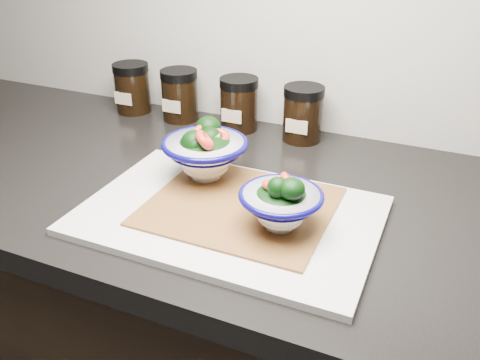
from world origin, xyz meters
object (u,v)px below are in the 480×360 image
at_px(spice_jar_b, 180,95).
at_px(spice_jar_c, 239,104).
at_px(bowl_right, 281,204).
at_px(spice_jar_a, 132,88).
at_px(cutting_board, 229,215).
at_px(bowl_left, 205,152).
at_px(spice_jar_d, 303,114).

distance_m(spice_jar_b, spice_jar_c, 0.14).
distance_m(bowl_right, spice_jar_a, 0.60).
xyz_separation_m(cutting_board, spice_jar_a, (-0.40, 0.34, 0.05)).
relative_size(cutting_board, bowl_left, 3.07).
distance_m(spice_jar_a, spice_jar_b, 0.13).
bearing_deg(cutting_board, bowl_left, 134.76).
xyz_separation_m(bowl_left, spice_jar_c, (-0.05, 0.25, -0.01)).
bearing_deg(spice_jar_d, spice_jar_a, 180.00).
bearing_deg(spice_jar_b, spice_jar_d, 0.00).
distance_m(spice_jar_b, spice_jar_d, 0.29).
xyz_separation_m(spice_jar_b, spice_jar_c, (0.14, 0.00, 0.00)).
xyz_separation_m(spice_jar_c, spice_jar_d, (0.14, 0.00, 0.00)).
xyz_separation_m(bowl_right, spice_jar_d, (-0.08, 0.35, 0.00)).
relative_size(bowl_right, spice_jar_c, 1.08).
relative_size(bowl_left, bowl_right, 1.20).
height_order(bowl_right, spice_jar_c, spice_jar_c).
xyz_separation_m(bowl_left, spice_jar_d, (0.09, 0.25, -0.01)).
distance_m(spice_jar_c, spice_jar_d, 0.14).
bearing_deg(bowl_right, bowl_left, 150.75).
bearing_deg(spice_jar_d, spice_jar_b, 180.00).
relative_size(cutting_board, spice_jar_d, 3.98).
height_order(spice_jar_a, spice_jar_d, same).
bearing_deg(spice_jar_d, spice_jar_c, 180.00).
height_order(bowl_right, spice_jar_b, spice_jar_b).
distance_m(spice_jar_a, spice_jar_d, 0.41).
relative_size(spice_jar_b, spice_jar_d, 1.00).
distance_m(cutting_board, spice_jar_d, 0.34).
relative_size(spice_jar_b, spice_jar_c, 1.00).
bearing_deg(spice_jar_c, cutting_board, -68.49).
height_order(cutting_board, bowl_right, bowl_right).
distance_m(cutting_board, spice_jar_c, 0.37).
xyz_separation_m(bowl_right, spice_jar_b, (-0.36, 0.35, 0.00)).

